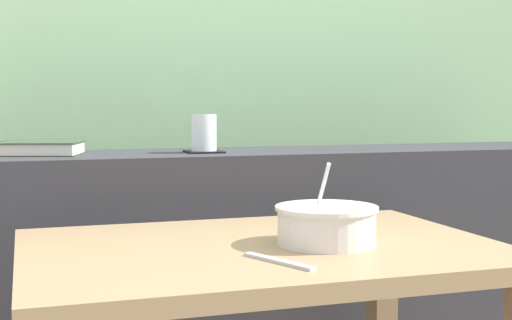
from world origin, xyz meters
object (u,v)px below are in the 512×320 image
at_px(juice_glass, 202,134).
at_px(breakfast_table, 262,309).
at_px(coaster_square, 202,152).
at_px(soup_bowl, 326,225).
at_px(fork_utensil, 278,261).
at_px(closed_book, 39,148).

bearing_deg(juice_glass, breakfast_table, -92.23).
relative_size(breakfast_table, coaster_square, 9.45).
xyz_separation_m(breakfast_table, coaster_square, (0.02, 0.59, 0.28)).
bearing_deg(soup_bowl, juice_glass, 98.99).
relative_size(coaster_square, soup_bowl, 0.48).
height_order(breakfast_table, fork_utensil, fork_utensil).
xyz_separation_m(breakfast_table, closed_book, (-0.41, 0.64, 0.30)).
bearing_deg(breakfast_table, closed_book, 122.59).
distance_m(closed_book, soup_bowl, 0.88).
bearing_deg(soup_bowl, breakfast_table, 160.78).
distance_m(breakfast_table, fork_utensil, 0.22).
relative_size(coaster_square, fork_utensil, 0.59).
bearing_deg(closed_book, fork_utensil, -64.62).
bearing_deg(fork_utensil, closed_book, 91.48).
height_order(juice_glass, soup_bowl, juice_glass).
bearing_deg(juice_glass, closed_book, 172.62).
xyz_separation_m(breakfast_table, juice_glass, (0.02, 0.59, 0.33)).
bearing_deg(breakfast_table, soup_bowl, -19.22).
relative_size(breakfast_table, closed_book, 3.76).
bearing_deg(coaster_square, breakfast_table, -92.23).
bearing_deg(fork_utensil, breakfast_table, 57.56).
height_order(breakfast_table, closed_book, closed_book).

